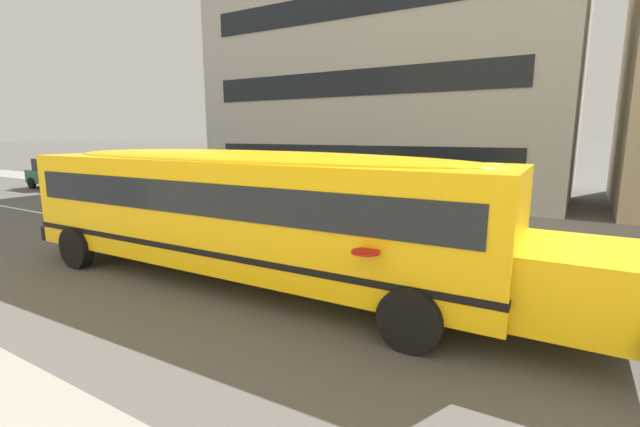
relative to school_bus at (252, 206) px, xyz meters
name	(u,v)px	position (x,y,z in m)	size (l,w,h in m)	color
ground_plane	(432,282)	(3.08, 1.90, -1.58)	(400.00, 400.00, 0.00)	#54514F
sidewalk_far	(497,221)	(3.08, 9.28, -1.57)	(120.00, 3.00, 0.01)	gray
lane_centreline	(433,282)	(3.08, 1.90, -1.58)	(110.00, 0.16, 0.01)	silver
school_bus	(252,206)	(0.00, 0.00, 0.00)	(11.94, 2.84, 2.66)	yellow
parked_car_green_by_hydrant	(59,173)	(-19.15, 6.43, -0.73)	(3.91, 1.89, 1.64)	#236038
parked_car_black_mid_block	(152,180)	(-11.57, 6.61, -0.73)	(3.94, 1.97, 1.64)	black
apartment_block_far_left	(404,35)	(-3.57, 17.22, 6.67)	(17.27, 12.93, 16.50)	#B7B7B2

